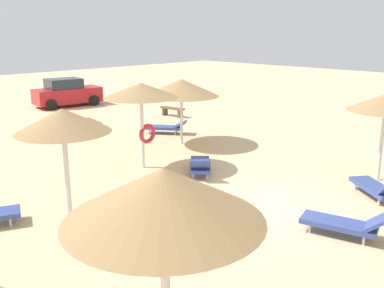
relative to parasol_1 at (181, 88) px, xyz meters
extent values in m
plane|color=#DBBA8C|center=(-2.93, -6.54, -2.35)|extent=(80.00, 80.00, 0.00)
cylinder|color=silver|center=(1.29, -7.68, -1.19)|extent=(0.12, 0.12, 2.33)
cylinder|color=silver|center=(0.00, 0.00, -1.30)|extent=(0.12, 0.12, 2.11)
cone|color=#9E7A4C|center=(0.00, 0.00, 0.01)|extent=(3.08, 3.08, 0.69)
cylinder|color=silver|center=(-3.16, -1.37, -1.08)|extent=(0.12, 0.12, 2.54)
cone|color=#9E7A4C|center=(-3.16, -1.37, 0.34)|extent=(2.52, 2.52, 0.49)
torus|color=red|center=(-2.94, -1.37, -1.19)|extent=(0.71, 0.17, 0.70)
cylinder|color=silver|center=(-7.32, -3.73, -1.13)|extent=(0.12, 0.12, 2.45)
cone|color=#9E7A4C|center=(-7.32, -3.73, 0.27)|extent=(2.21, 2.21, 0.55)
cone|color=#9E7A4C|center=(-9.05, -9.19, 0.46)|extent=(2.38, 2.38, 0.65)
cube|color=#33478C|center=(-0.23, -8.20, -2.07)|extent=(1.51, 1.76, 0.12)
cylinder|color=silver|center=(-0.76, -8.56, -2.24)|extent=(0.06, 0.06, 0.22)
cylinder|color=silver|center=(0.29, -7.83, -2.24)|extent=(0.06, 0.06, 0.22)
cylinder|color=silver|center=(-0.07, -7.58, -2.24)|extent=(0.06, 0.06, 0.22)
cube|color=#33478C|center=(0.67, 1.92, -2.07)|extent=(1.52, 1.75, 0.12)
cube|color=#33478C|center=(1.14, 1.28, -1.89)|extent=(0.83, 0.81, 0.31)
cylinder|color=silver|center=(1.20, 1.57, -2.24)|extent=(0.06, 0.06, 0.22)
cylinder|color=silver|center=(0.85, 1.31, -2.24)|extent=(0.06, 0.06, 0.22)
cylinder|color=silver|center=(0.50, 2.54, -2.24)|extent=(0.06, 0.06, 0.22)
cylinder|color=silver|center=(0.14, 2.28, -2.24)|extent=(0.06, 0.06, 0.22)
cube|color=#33478C|center=(-2.19, -3.19, -2.07)|extent=(1.66, 1.64, 0.12)
cube|color=#33478C|center=(-2.77, -3.75, -1.81)|extent=(0.76, 0.76, 0.46)
cylinder|color=silver|center=(-2.47, -3.76, -2.24)|extent=(0.06, 0.06, 0.22)
cylinder|color=silver|center=(-2.78, -3.45, -2.24)|extent=(0.06, 0.06, 0.22)
cylinder|color=silver|center=(-1.61, -2.93, -2.24)|extent=(0.06, 0.06, 0.22)
cylinder|color=silver|center=(-1.92, -2.61, -2.24)|extent=(0.06, 0.06, 0.22)
cylinder|color=silver|center=(-8.39, -2.75, -2.24)|extent=(0.06, 0.06, 0.22)
cylinder|color=silver|center=(-8.22, -2.34, -2.24)|extent=(0.06, 0.06, 0.22)
cube|color=#33478C|center=(-3.18, -8.60, -2.07)|extent=(1.06, 1.81, 0.12)
cube|color=#33478C|center=(-2.97, -9.37, -1.84)|extent=(0.74, 0.63, 0.41)
cylinder|color=silver|center=(-2.81, -9.12, -2.24)|extent=(0.06, 0.06, 0.22)
cylinder|color=silver|center=(-3.24, -9.23, -2.24)|extent=(0.06, 0.06, 0.22)
cylinder|color=silver|center=(-3.12, -7.96, -2.24)|extent=(0.06, 0.06, 0.22)
cylinder|color=silver|center=(-3.55, -8.07, -2.24)|extent=(0.06, 0.06, 0.22)
cube|color=brown|center=(-1.35, 4.77, -1.90)|extent=(0.61, 1.54, 0.08)
cube|color=brown|center=(-1.43, 4.23, -2.15)|extent=(0.37, 0.17, 0.41)
cube|color=brown|center=(-1.27, 5.32, -2.15)|extent=(0.37, 0.17, 0.41)
cube|color=brown|center=(3.72, 4.62, -1.90)|extent=(0.60, 1.54, 0.08)
cube|color=brown|center=(3.80, 4.07, -2.15)|extent=(0.37, 0.17, 0.41)
cube|color=brown|center=(3.65, 5.16, -2.15)|extent=(0.37, 0.17, 0.41)
cube|color=#B21E23|center=(1.36, 11.69, -1.68)|extent=(4.20, 2.25, 0.90)
cube|color=#262D38|center=(1.16, 11.72, -0.93)|extent=(2.20, 1.83, 0.60)
cylinder|color=black|center=(2.82, 12.37, -2.03)|extent=(0.66, 0.31, 0.64)
cylinder|color=black|center=(2.57, 10.63, -2.03)|extent=(0.66, 0.31, 0.64)
cylinder|color=black|center=(0.15, 12.76, -2.03)|extent=(0.66, 0.31, 0.64)
cylinder|color=black|center=(-0.10, 11.01, -2.03)|extent=(0.66, 0.31, 0.64)
camera|label=1|loc=(-12.10, -12.69, 2.29)|focal=40.42mm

